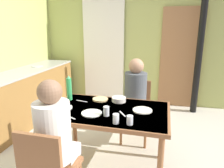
# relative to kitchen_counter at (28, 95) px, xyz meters

# --- Properties ---
(ground_plane) EXTENTS (5.97, 5.97, 0.00)m
(ground_plane) POSITION_rel_kitchen_counter_xyz_m (1.61, -0.89, -0.45)
(ground_plane) COLOR beige
(wall_back) EXTENTS (4.08, 0.10, 2.79)m
(wall_back) POSITION_rel_kitchen_counter_xyz_m (1.61, 1.41, 0.95)
(wall_back) COLOR tan
(wall_back) RESTS_ON ground_plane
(door_wooden) EXTENTS (0.80, 0.05, 2.00)m
(door_wooden) POSITION_rel_kitchen_counter_xyz_m (2.64, 1.33, 0.55)
(door_wooden) COLOR #986841
(door_wooden) RESTS_ON ground_plane
(stove_pipe_column) EXTENTS (0.12, 0.12, 2.79)m
(stove_pipe_column) POSITION_rel_kitchen_counter_xyz_m (2.93, 1.06, 0.95)
(stove_pipe_column) COLOR black
(stove_pipe_column) RESTS_ON ground_plane
(curtain_panel) EXTENTS (0.90, 0.03, 2.35)m
(curtain_panel) POSITION_rel_kitchen_counter_xyz_m (1.02, 1.31, 0.72)
(curtain_panel) COLOR white
(curtain_panel) RESTS_ON ground_plane
(kitchen_counter) EXTENTS (0.61, 2.32, 0.91)m
(kitchen_counter) POSITION_rel_kitchen_counter_xyz_m (0.00, 0.00, 0.00)
(kitchen_counter) COLOR olive
(kitchen_counter) RESTS_ON ground_plane
(dining_table) EXTENTS (1.30, 0.84, 0.74)m
(dining_table) POSITION_rel_kitchen_counter_xyz_m (1.77, -1.00, 0.21)
(dining_table) COLOR brown
(dining_table) RESTS_ON ground_plane
(chair_far_diner) EXTENTS (0.40, 0.40, 0.87)m
(chair_far_diner) POSITION_rel_kitchen_counter_xyz_m (1.97, -0.23, 0.05)
(chair_far_diner) COLOR brown
(chair_far_diner) RESTS_ON ground_plane
(person_near_diner) EXTENTS (0.30, 0.37, 0.77)m
(person_near_diner) POSITION_rel_kitchen_counter_xyz_m (1.46, -1.64, 0.33)
(person_near_diner) COLOR silver
(person_near_diner) RESTS_ON ground_plane
(person_far_diner) EXTENTS (0.30, 0.37, 0.77)m
(person_far_diner) POSITION_rel_kitchen_counter_xyz_m (1.97, -0.37, 0.33)
(person_far_diner) COLOR #50515E
(person_far_diner) RESTS_ON ground_plane
(water_bottle_green_near) EXTENTS (0.06, 0.06, 0.31)m
(water_bottle_green_near) POSITION_rel_kitchen_counter_xyz_m (1.21, -0.81, 0.44)
(water_bottle_green_near) COLOR green
(water_bottle_green_near) RESTS_ON dining_table
(serving_bowl_center) EXTENTS (0.17, 0.17, 0.05)m
(serving_bowl_center) POSITION_rel_kitchen_counter_xyz_m (1.82, -0.73, 0.32)
(serving_bowl_center) COLOR silver
(serving_bowl_center) RESTS_ON dining_table
(dinner_plate_near_left) EXTENTS (0.21, 0.21, 0.01)m
(dinner_plate_near_left) POSITION_rel_kitchen_counter_xyz_m (1.63, -1.16, 0.30)
(dinner_plate_near_left) COLOR white
(dinner_plate_near_left) RESTS_ON dining_table
(dinner_plate_near_right) EXTENTS (0.21, 0.21, 0.01)m
(dinner_plate_near_right) POSITION_rel_kitchen_counter_xyz_m (2.13, -0.95, 0.30)
(dinner_plate_near_right) COLOR white
(dinner_plate_near_right) RESTS_ON dining_table
(dinner_plate_far_center) EXTENTS (0.21, 0.21, 0.01)m
(dinner_plate_far_center) POSITION_rel_kitchen_counter_xyz_m (1.26, -1.10, 0.30)
(dinner_plate_far_center) COLOR white
(dinner_plate_far_center) RESTS_ON dining_table
(drinking_glass_by_near_diner) EXTENTS (0.06, 0.06, 0.09)m
(drinking_glass_by_near_diner) POSITION_rel_kitchen_counter_xyz_m (2.05, -1.30, 0.34)
(drinking_glass_by_near_diner) COLOR silver
(drinking_glass_by_near_diner) RESTS_ON dining_table
(drinking_glass_by_far_diner) EXTENTS (0.06, 0.06, 0.09)m
(drinking_glass_by_far_diner) POSITION_rel_kitchen_counter_xyz_m (1.92, -1.31, 0.34)
(drinking_glass_by_far_diner) COLOR silver
(drinking_glass_by_far_diner) RESTS_ON dining_table
(drinking_glass_spare_center) EXTENTS (0.06, 0.06, 0.10)m
(drinking_glass_spare_center) POSITION_rel_kitchen_counter_xyz_m (1.79, -1.17, 0.34)
(drinking_glass_spare_center) COLOR silver
(drinking_glass_spare_center) RESTS_ON dining_table
(bread_plate_sliced) EXTENTS (0.19, 0.19, 0.02)m
(bread_plate_sliced) POSITION_rel_kitchen_counter_xyz_m (1.59, -0.73, 0.30)
(bread_plate_sliced) COLOR #DBB77A
(bread_plate_sliced) RESTS_ON dining_table
(cutlery_knife_near) EXTENTS (0.14, 0.08, 0.00)m
(cutlery_knife_near) POSITION_rel_kitchen_counter_xyz_m (1.45, -1.30, 0.29)
(cutlery_knife_near) COLOR silver
(cutlery_knife_near) RESTS_ON dining_table
(cutlery_fork_near) EXTENTS (0.10, 0.13, 0.00)m
(cutlery_fork_near) POSITION_rel_kitchen_counter_xyz_m (1.94, -1.08, 0.29)
(cutlery_fork_near) COLOR silver
(cutlery_fork_near) RESTS_ON dining_table
(cutlery_knife_far) EXTENTS (0.15, 0.04, 0.00)m
(cutlery_knife_far) POSITION_rel_kitchen_counter_xyz_m (1.38, -0.83, 0.29)
(cutlery_knife_far) COLOR silver
(cutlery_knife_far) RESTS_ON dining_table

